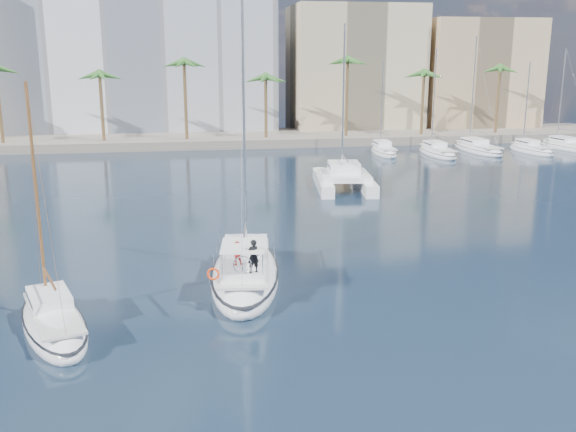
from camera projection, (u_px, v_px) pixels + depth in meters
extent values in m
plane|color=black|center=(296.00, 289.00, 34.87)|extent=(160.00, 160.00, 0.00)
cube|color=gray|center=(222.00, 139.00, 93.09)|extent=(120.00, 14.00, 1.20)
cube|color=silver|center=(137.00, 45.00, 99.40)|extent=(42.00, 16.00, 28.00)
cube|color=#BFAF89|center=(354.00, 71.00, 102.94)|extent=(20.00, 14.00, 20.00)
cube|color=tan|center=(476.00, 77.00, 104.47)|extent=(18.00, 12.00, 18.00)
cylinder|color=brown|center=(223.00, 109.00, 88.13)|extent=(0.44, 0.44, 10.50)
sphere|color=#326926|center=(222.00, 70.00, 86.86)|extent=(3.60, 3.60, 3.60)
cylinder|color=brown|center=(456.00, 106.00, 93.57)|extent=(0.44, 0.44, 10.50)
sphere|color=#326926|center=(458.00, 69.00, 92.30)|extent=(3.60, 3.60, 3.60)
ellipsoid|color=white|center=(245.00, 276.00, 35.91)|extent=(5.20, 12.10, 2.43)
ellipsoid|color=black|center=(245.00, 270.00, 35.82)|extent=(5.25, 12.21, 0.18)
cube|color=silver|center=(245.00, 261.00, 35.46)|extent=(3.76, 9.05, 0.12)
cube|color=white|center=(245.00, 248.00, 36.69)|extent=(2.98, 4.12, 0.60)
cube|color=black|center=(245.00, 248.00, 36.68)|extent=(2.94, 3.68, 0.14)
cylinder|color=#B7BABF|center=(244.00, 116.00, 36.21)|extent=(0.15, 0.15, 15.36)
cylinder|color=#B7BABF|center=(245.00, 233.00, 35.41)|extent=(0.72, 4.71, 0.11)
cube|color=white|center=(243.00, 270.00, 33.22)|extent=(2.58, 3.19, 0.36)
cube|color=white|center=(243.00, 246.00, 32.78)|extent=(2.58, 3.19, 0.04)
torus|color=silver|center=(243.00, 265.00, 31.97)|extent=(0.96, 0.18, 0.96)
torus|color=red|center=(213.00, 274.00, 31.55)|extent=(0.65, 0.28, 0.64)
imported|color=black|center=(253.00, 256.00, 32.14)|extent=(0.73, 0.59, 1.72)
imported|color=#B31F1B|center=(237.00, 253.00, 33.40)|extent=(0.66, 0.54, 1.28)
ellipsoid|color=white|center=(54.00, 326.00, 29.42)|extent=(5.12, 8.61, 1.93)
ellipsoid|color=black|center=(54.00, 320.00, 29.36)|extent=(5.17, 8.69, 0.18)
cube|color=silver|center=(53.00, 312.00, 29.11)|extent=(3.75, 6.43, 0.12)
cube|color=white|center=(49.00, 298.00, 29.83)|extent=(2.52, 3.11, 0.60)
cube|color=black|center=(49.00, 298.00, 29.83)|extent=(2.43, 2.81, 0.14)
cylinder|color=brown|center=(37.00, 194.00, 29.48)|extent=(0.15, 0.15, 10.16)
cylinder|color=brown|center=(49.00, 278.00, 28.93)|extent=(1.19, 3.17, 0.11)
cube|color=white|center=(323.00, 182.00, 61.46)|extent=(2.52, 10.39, 1.10)
cube|color=white|center=(364.00, 182.00, 61.60)|extent=(2.52, 10.39, 1.10)
cube|color=white|center=(344.00, 175.00, 60.85)|extent=(5.25, 6.22, 0.50)
cube|color=white|center=(344.00, 167.00, 61.18)|extent=(3.21, 3.44, 1.00)
cube|color=black|center=(344.00, 167.00, 61.17)|extent=(3.18, 3.03, 0.18)
cylinder|color=#B7BABF|center=(343.00, 98.00, 61.13)|extent=(0.18, 0.18, 13.76)
ellipsoid|color=silver|center=(254.00, 279.00, 35.21)|extent=(0.20, 0.39, 0.18)
sphere|color=silver|center=(253.00, 278.00, 35.38)|extent=(0.10, 0.10, 0.10)
cube|color=gray|center=(249.00, 279.00, 35.16)|extent=(0.45, 0.16, 0.11)
cube|color=gray|center=(259.00, 279.00, 35.25)|extent=(0.45, 0.16, 0.11)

